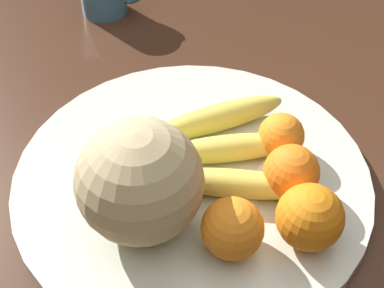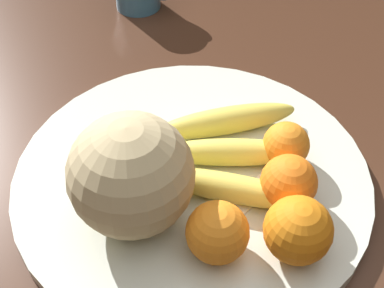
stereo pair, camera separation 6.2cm
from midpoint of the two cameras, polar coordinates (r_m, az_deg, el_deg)
name	(u,v)px [view 2 (the right image)]	position (r m, az deg, el deg)	size (l,w,h in m)	color
kitchen_table	(161,249)	(0.71, -0.79, -11.26)	(1.47, 1.19, 0.77)	#3D2316
fruit_bowl	(192,177)	(0.66, 2.68, -3.67)	(0.44, 0.44, 0.02)	beige
melon	(131,175)	(0.56, -3.40, -3.49)	(0.14, 0.14, 0.14)	tan
banana_bunch	(227,151)	(0.66, 6.50, -0.89)	(0.20, 0.20, 0.04)	brown
orange_front_left	(298,230)	(0.57, 14.34, -9.07)	(0.07, 0.07, 0.07)	orange
orange_front_right	(217,232)	(0.56, 5.94, -9.54)	(0.07, 0.07, 0.07)	orange
orange_mid_center	(289,183)	(0.62, 13.13, -4.19)	(0.07, 0.07, 0.07)	orange
orange_back_left	(286,145)	(0.66, 12.64, -0.23)	(0.06, 0.06, 0.06)	orange
produce_tag	(255,193)	(0.64, 9.49, -5.31)	(0.07, 0.07, 0.00)	white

